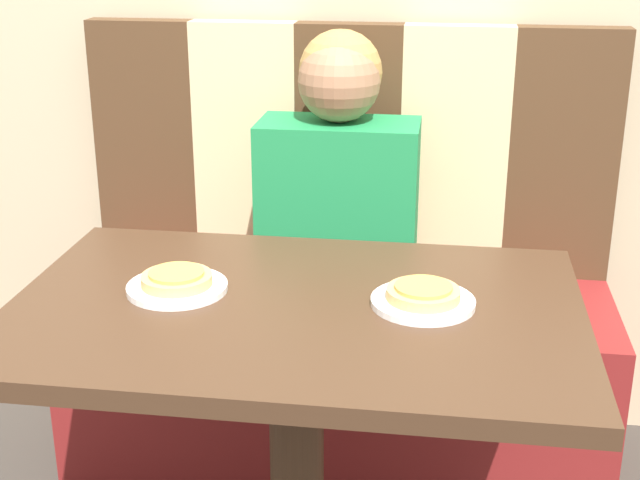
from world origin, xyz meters
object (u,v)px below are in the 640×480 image
(plate_left, at_px, (177,287))
(plate_right, at_px, (423,302))
(person, at_px, (339,170))
(pizza_left, at_px, (177,278))
(pizza_right, at_px, (423,293))

(plate_left, height_order, plate_right, same)
(person, relative_size, plate_left, 3.49)
(pizza_left, bearing_deg, person, 69.09)
(pizza_left, relative_size, pizza_right, 1.00)
(person, bearing_deg, plate_left, -110.91)
(person, xyz_separation_m, plate_right, (0.22, -0.57, -0.07))
(plate_right, xyz_separation_m, pizza_left, (-0.44, 0.00, 0.02))
(plate_left, bearing_deg, pizza_right, 0.00)
(person, xyz_separation_m, pizza_left, (-0.22, -0.57, -0.05))
(plate_right, xyz_separation_m, pizza_right, (0.00, 0.00, 0.02))
(person, distance_m, plate_left, 0.62)
(plate_right, height_order, pizza_right, pizza_right)
(plate_left, bearing_deg, person, 69.09)
(plate_left, xyz_separation_m, plate_right, (0.44, 0.00, 0.00))
(plate_left, xyz_separation_m, pizza_left, (0.00, 0.00, 0.02))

